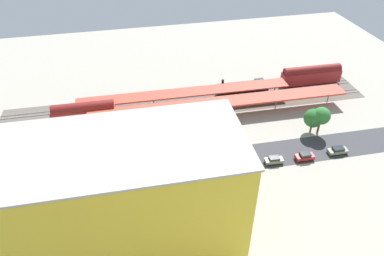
# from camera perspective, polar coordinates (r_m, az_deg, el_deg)

# --- Properties ---
(ground_plane) EXTENTS (164.54, 164.54, 0.00)m
(ground_plane) POSITION_cam_1_polar(r_m,az_deg,el_deg) (86.12, 2.41, -3.22)
(ground_plane) COLOR #9E998C
(ground_plane) RESTS_ON ground
(rail_bed) EXTENTS (103.12, 16.00, 0.01)m
(rail_bed) POSITION_cam_1_polar(r_m,az_deg,el_deg) (102.06, -0.45, 3.92)
(rail_bed) COLOR #5B544C
(rail_bed) RESTS_ON ground
(street_asphalt) EXTENTS (103.01, 11.32, 0.01)m
(street_asphalt) POSITION_cam_1_polar(r_m,az_deg,el_deg) (82.33, 3.32, -5.50)
(street_asphalt) COLOR #38383D
(street_asphalt) RESTS_ON ground
(track_rails) EXTENTS (102.81, 9.56, 0.12)m
(track_rails) POSITION_cam_1_polar(r_m,az_deg,el_deg) (101.96, -0.45, 4.01)
(track_rails) COLOR #9E9EA8
(track_rails) RESTS_ON ground
(platform_canopy_near) EXTENTS (70.09, 6.84, 4.29)m
(platform_canopy_near) POSITION_cam_1_polar(r_m,az_deg,el_deg) (95.52, 4.72, 4.14)
(platform_canopy_near) COLOR #C63D2D
(platform_canopy_near) RESTS_ON ground
(platform_canopy_far) EXTENTS (59.49, 6.21, 4.13)m
(platform_canopy_far) POSITION_cam_1_polar(r_m,az_deg,el_deg) (99.65, -1.11, 5.70)
(platform_canopy_far) COLOR #C63D2D
(platform_canopy_far) RESTS_ON ground
(locomotive) EXTENTS (15.68, 2.90, 4.87)m
(locomotive) POSITION_cam_1_polar(r_m,az_deg,el_deg) (107.78, 8.19, 6.52)
(locomotive) COLOR black
(locomotive) RESTS_ON ground
(passenger_coach) EXTENTS (18.67, 3.49, 6.19)m
(passenger_coach) POSITION_cam_1_polar(r_m,az_deg,el_deg) (115.99, 18.54, 8.07)
(passenger_coach) COLOR black
(passenger_coach) RESTS_ON ground
(freight_coach_far) EXTENTS (16.47, 3.56, 5.95)m
(freight_coach_far) POSITION_cam_1_polar(r_m,az_deg,el_deg) (97.01, -16.90, 2.42)
(freight_coach_far) COLOR black
(freight_coach_far) RESTS_ON ground
(parked_car_0) EXTENTS (4.68, 2.03, 1.64)m
(parked_car_0) POSITION_cam_1_polar(r_m,az_deg,el_deg) (90.96, 22.27, -3.36)
(parked_car_0) COLOR black
(parked_car_0) RESTS_ON ground
(parked_car_1) EXTENTS (4.34, 2.02, 1.83)m
(parked_car_1) POSITION_cam_1_polar(r_m,az_deg,el_deg) (86.45, 17.57, -4.38)
(parked_car_1) COLOR black
(parked_car_1) RESTS_ON ground
(parked_car_2) EXTENTS (4.29, 1.96, 1.68)m
(parked_car_2) POSITION_cam_1_polar(r_m,az_deg,el_deg) (83.71, 12.97, -5.05)
(parked_car_2) COLOR black
(parked_car_2) RESTS_ON ground
(parked_car_3) EXTENTS (4.14, 1.89, 1.79)m
(parked_car_3) POSITION_cam_1_polar(r_m,az_deg,el_deg) (80.73, 7.54, -6.09)
(parked_car_3) COLOR black
(parked_car_3) RESTS_ON ground
(parked_car_4) EXTENTS (4.56, 1.90, 1.67)m
(parked_car_4) POSITION_cam_1_polar(r_m,az_deg,el_deg) (78.58, 1.51, -7.20)
(parked_car_4) COLOR black
(parked_car_4) RESTS_ON ground
(construction_building) EXTENTS (38.20, 18.59, 21.65)m
(construction_building) POSITION_cam_1_polar(r_m,az_deg,el_deg) (60.87, -10.40, -10.90)
(construction_building) COLOR yellow
(construction_building) RESTS_ON ground
(construction_roof_slab) EXTENTS (38.81, 19.20, 0.40)m
(construction_roof_slab) POSITION_cam_1_polar(r_m,az_deg,el_deg) (53.38, -11.68, -2.86)
(construction_roof_slab) COLOR #ADA89E
(construction_roof_slab) RESTS_ON construction_building
(box_truck_0) EXTENTS (9.07, 3.03, 3.18)m
(box_truck_0) POSITION_cam_1_polar(r_m,az_deg,el_deg) (77.73, -14.49, -8.45)
(box_truck_0) COLOR black
(box_truck_0) RESTS_ON ground
(box_truck_1) EXTENTS (9.15, 3.04, 3.68)m
(box_truck_1) POSITION_cam_1_polar(r_m,az_deg,el_deg) (77.41, -4.53, -7.10)
(box_truck_1) COLOR black
(box_truck_1) RESTS_ON ground
(street_tree_0) EXTENTS (5.56, 5.56, 8.29)m
(street_tree_0) POSITION_cam_1_polar(r_m,az_deg,el_deg) (80.21, -6.07, -1.86)
(street_tree_0) COLOR brown
(street_tree_0) RESTS_ON ground
(street_tree_1) EXTENTS (4.71, 4.71, 6.55)m
(street_tree_1) POSITION_cam_1_polar(r_m,az_deg,el_deg) (93.73, 18.82, 1.49)
(street_tree_1) COLOR brown
(street_tree_1) RESTS_ON ground
(street_tree_2) EXTENTS (5.32, 5.32, 8.15)m
(street_tree_2) POSITION_cam_1_polar(r_m,az_deg,el_deg) (81.52, -1.45, -0.93)
(street_tree_2) COLOR brown
(street_tree_2) RESTS_ON ground
(street_tree_3) EXTENTS (4.39, 4.39, 7.39)m
(street_tree_3) POSITION_cam_1_polar(r_m,az_deg,el_deg) (93.47, 19.99, 1.82)
(street_tree_3) COLOR brown
(street_tree_3) RESTS_ON ground
(traffic_light) EXTENTS (0.50, 0.36, 6.41)m
(traffic_light) POSITION_cam_1_polar(r_m,az_deg,el_deg) (81.50, -5.49, -2.21)
(traffic_light) COLOR #333333
(traffic_light) RESTS_ON ground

